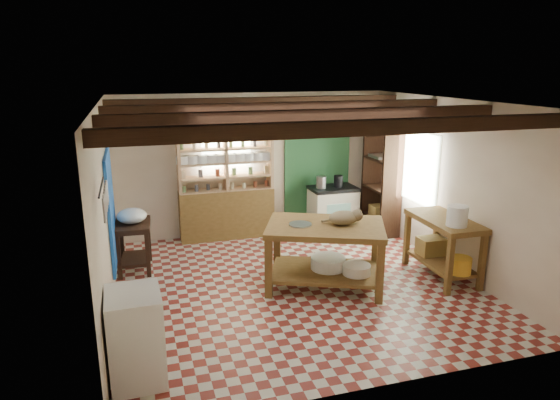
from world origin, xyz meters
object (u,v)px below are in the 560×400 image
object	(u,v)px
stove	(333,209)
white_cabinet	(136,337)
right_counter	(442,248)
work_table	(325,255)
cat	(344,218)
prep_table	(134,246)

from	to	relation	value
stove	white_cabinet	bearing A→B (deg)	-134.64
stove	right_counter	world-z (taller)	right_counter
work_table	cat	size ratio (longest dim) A/B	3.81
stove	prep_table	size ratio (longest dim) A/B	1.14
prep_table	cat	world-z (taller)	cat
work_table	white_cabinet	world-z (taller)	white_cabinet
prep_table	white_cabinet	size ratio (longest dim) A/B	0.81
right_counter	cat	distance (m)	1.64
work_table	right_counter	size ratio (longest dim) A/B	1.27
cat	white_cabinet	bearing A→B (deg)	-139.35
right_counter	cat	xyz separation A→B (m)	(-1.54, 0.14, 0.56)
work_table	prep_table	bearing A→B (deg)	175.34
stove	right_counter	bearing A→B (deg)	-74.82
work_table	cat	xyz separation A→B (m)	(0.25, -0.05, 0.55)
work_table	stove	xyz separation A→B (m)	(1.07, 2.30, -0.03)
prep_table	right_counter	xyz separation A→B (m)	(4.38, -1.57, 0.07)
stove	right_counter	xyz separation A→B (m)	(0.72, -2.50, 0.03)
stove	work_table	bearing A→B (deg)	-115.79
cat	work_table	bearing A→B (deg)	-178.69
prep_table	stove	bearing A→B (deg)	17.77
work_table	prep_table	world-z (taller)	work_table
work_table	stove	world-z (taller)	work_table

